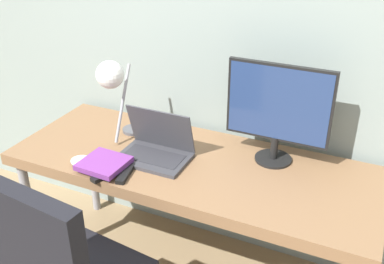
{
  "coord_description": "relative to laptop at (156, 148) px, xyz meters",
  "views": [
    {
      "loc": [
        0.79,
        -1.36,
        1.89
      ],
      "look_at": [
        0.02,
        0.31,
        0.93
      ],
      "focal_mm": 42.0,
      "sensor_mm": 36.0,
      "label": 1
    }
  ],
  "objects": [
    {
      "name": "wall_back",
      "position": [
        0.17,
        0.44,
        0.5
      ],
      "size": [
        8.0,
        0.05,
        2.6
      ],
      "color": "gray",
      "rests_on": "ground_plane"
    },
    {
      "name": "desk",
      "position": [
        0.17,
        0.04,
        -0.11
      ],
      "size": [
        1.8,
        0.68,
        0.75
      ],
      "color": "brown",
      "rests_on": "ground_plane"
    },
    {
      "name": "laptop",
      "position": [
        0.0,
        0.0,
        0.0
      ],
      "size": [
        0.34,
        0.24,
        0.24
      ],
      "color": "#38383D",
      "rests_on": "desk"
    },
    {
      "name": "monitor",
      "position": [
        0.53,
        0.22,
        0.22
      ],
      "size": [
        0.49,
        0.18,
        0.49
      ],
      "color": "black",
      "rests_on": "desk"
    },
    {
      "name": "desk_lamp",
      "position": [
        -0.25,
        0.04,
        0.3
      ],
      "size": [
        0.14,
        0.3,
        0.46
      ],
      "color": "#4C4C51",
      "rests_on": "desk"
    },
    {
      "name": "book_stack",
      "position": [
        -0.18,
        -0.19,
        -0.03
      ],
      "size": [
        0.26,
        0.22,
        0.05
      ],
      "color": "#286B47",
      "rests_on": "desk"
    },
    {
      "name": "tv_remote",
      "position": [
        -0.12,
        -0.24,
        -0.04
      ],
      "size": [
        0.09,
        0.18,
        0.02
      ],
      "color": "black",
      "rests_on": "desk"
    },
    {
      "name": "media_remote",
      "position": [
        -0.05,
        -0.21,
        -0.04
      ],
      "size": [
        0.07,
        0.16,
        0.02
      ],
      "color": "black",
      "rests_on": "desk"
    },
    {
      "name": "game_controller",
      "position": [
        -0.28,
        -0.21,
        -0.03
      ],
      "size": [
        0.14,
        0.1,
        0.04
      ],
      "color": "white",
      "rests_on": "desk"
    }
  ]
}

